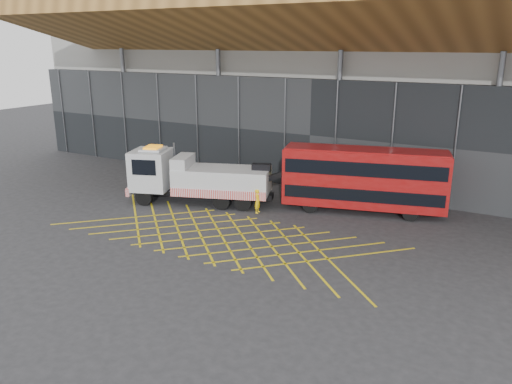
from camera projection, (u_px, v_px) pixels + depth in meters
The scene contains 6 objects.
ground_plane at pixel (198, 231), 28.95m from camera, with size 120.00×120.00×0.00m, color #28282B.
road_markings at pixel (221, 236), 28.20m from camera, with size 19.96×7.16×0.01m.
construction_building at pixel (345, 62), 40.82m from camera, with size 55.00×23.97×18.00m.
recovery_truck at pixel (195, 177), 33.48m from camera, with size 10.99×5.63×3.89m.
bus_towed at pixel (364, 177), 31.53m from camera, with size 10.40×4.86×4.13m.
worker at pixel (258, 201), 31.81m from camera, with size 0.56×0.37×1.55m, color yellow.
Camera 1 is at (16.18, -21.96, 10.50)m, focal length 35.00 mm.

